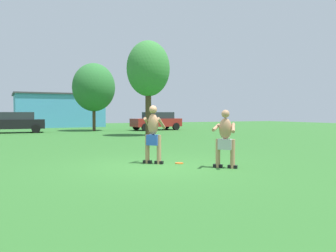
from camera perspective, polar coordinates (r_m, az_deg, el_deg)
ground_plane at (r=9.93m, az=-2.04°, el=-6.70°), size 80.00×80.00×0.00m
player_near at (r=9.70m, az=9.44°, el=-1.89°), size 0.77×0.82×1.62m
player_in_blue at (r=10.40m, az=-2.46°, el=-1.13°), size 0.76×0.81×1.75m
frisbee at (r=10.48m, az=1.86°, el=-6.16°), size 0.25×0.25×0.03m
car_black_near_post at (r=28.69m, az=-23.91°, el=0.61°), size 4.41×2.27×1.58m
car_red_mid_lot at (r=30.41m, az=-1.89°, el=0.88°), size 4.43×2.30×1.58m
outbuilding_behind_lot at (r=40.00m, az=-17.68°, el=2.48°), size 9.20×7.02×3.57m
tree_left_field at (r=29.87m, az=-12.16°, el=6.25°), size 3.56×3.56×5.69m
tree_behind_players at (r=23.21m, az=-3.29°, el=9.35°), size 2.86×2.86×6.30m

